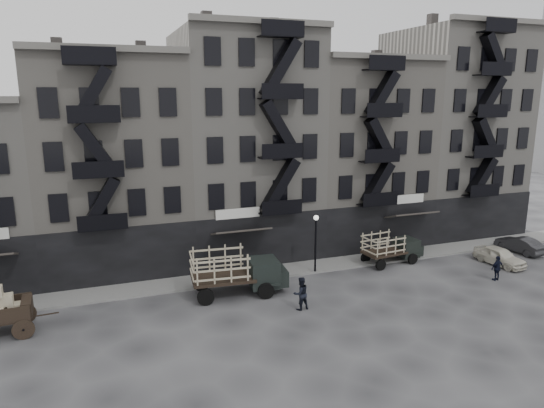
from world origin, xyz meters
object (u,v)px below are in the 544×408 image
object	(u,v)px
stake_truck_east	(392,246)
pedestrian_mid	(301,293)
car_far	(520,244)
policeman	(497,268)
car_east	(500,256)
stake_truck_west	(236,269)

from	to	relation	value
stake_truck_east	pedestrian_mid	world-z (taller)	stake_truck_east
car_far	policeman	size ratio (longest dim) A/B	2.23
car_east	policeman	xyz separation A→B (m)	(-2.58, -2.38, 0.20)
stake_truck_west	car_far	bearing A→B (deg)	6.15
stake_truck_east	policeman	distance (m)	7.32
stake_truck_east	car_east	size ratio (longest dim) A/B	1.25
stake_truck_west	car_far	size ratio (longest dim) A/B	1.59
pedestrian_mid	policeman	bearing A→B (deg)	169.91
car_east	pedestrian_mid	bearing A→B (deg)	179.22
car_far	pedestrian_mid	distance (m)	21.19
stake_truck_east	car_east	distance (m)	8.08
policeman	pedestrian_mid	bearing A→B (deg)	-4.63
stake_truck_east	car_far	size ratio (longest dim) A/B	1.26
stake_truck_west	car_east	bearing A→B (deg)	1.29
stake_truck_east	car_far	distance (m)	11.33
car_east	car_far	distance (m)	4.18
stake_truck_west	car_east	size ratio (longest dim) A/B	1.58
stake_truck_west	car_east	distance (m)	20.11
stake_truck_west	stake_truck_east	distance (m)	12.71
stake_truck_west	policeman	world-z (taller)	stake_truck_west
stake_truck_west	policeman	xyz separation A→B (m)	(17.45, -3.77, -0.85)
stake_truck_west	car_east	xyz separation A→B (m)	(20.03, -1.39, -1.05)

